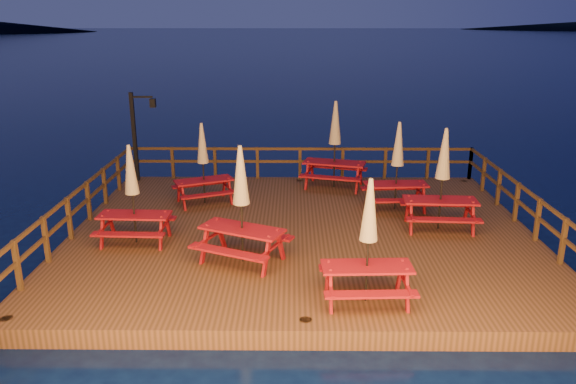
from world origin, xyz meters
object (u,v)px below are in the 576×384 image
picnic_table_0 (241,203)px  picnic_table_2 (442,178)px  lamp_post (138,129)px  picnic_table_1 (132,193)px

picnic_table_0 → picnic_table_2: bearing=47.7°
picnic_table_2 → lamp_post: bearing=157.0°
lamp_post → picnic_table_2: bearing=-26.2°
picnic_table_0 → picnic_table_1: picnic_table_0 is taller
lamp_post → picnic_table_0: lamp_post is taller
lamp_post → picnic_table_2: 10.05m
picnic_table_0 → lamp_post: bearing=146.1°
lamp_post → picnic_table_0: 7.70m
lamp_post → picnic_table_1: 5.62m
lamp_post → picnic_table_1: bearing=-77.1°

